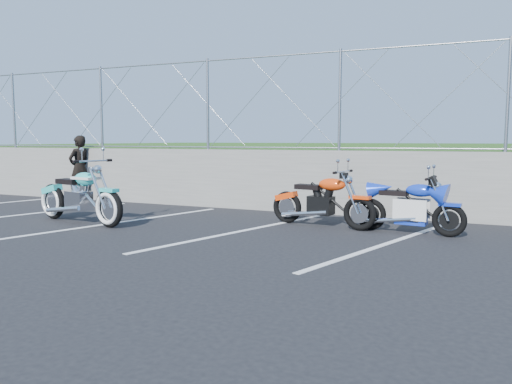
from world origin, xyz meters
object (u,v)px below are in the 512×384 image
at_px(sportbike_blue, 410,209).
at_px(naked_orange, 323,203).
at_px(cruiser_turquoise, 80,198).
at_px(person_standing, 80,168).

bearing_deg(sportbike_blue, naked_orange, -173.99).
xyz_separation_m(naked_orange, sportbike_blue, (1.46, -0.04, -0.02)).
relative_size(cruiser_turquoise, sportbike_blue, 1.29).
height_order(cruiser_turquoise, person_standing, person_standing).
bearing_deg(person_standing, sportbike_blue, 89.78).
xyz_separation_m(cruiser_turquoise, person_standing, (-2.47, 2.63, 0.34)).
xyz_separation_m(cruiser_turquoise, sportbike_blue, (5.61, 1.38, -0.07)).
distance_m(sportbike_blue, person_standing, 8.18).
bearing_deg(cruiser_turquoise, naked_orange, 30.31).
distance_m(naked_orange, sportbike_blue, 1.46).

